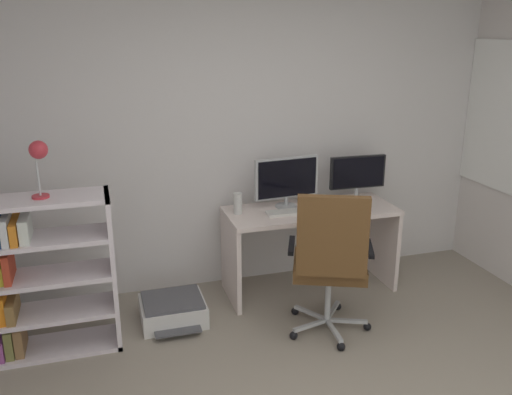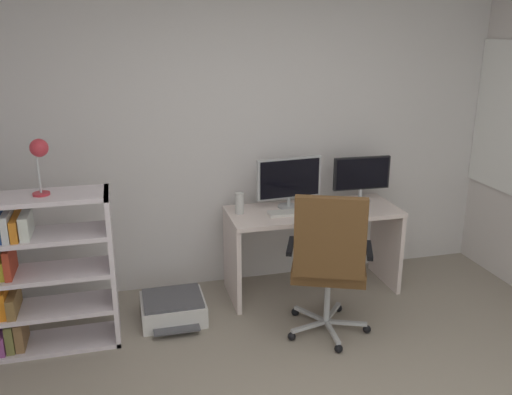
% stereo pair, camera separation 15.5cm
% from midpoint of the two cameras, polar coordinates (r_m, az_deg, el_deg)
% --- Properties ---
extents(wall_back, '(4.43, 0.10, 2.56)m').
position_cam_midpoint_polar(wall_back, '(4.56, -2.79, 6.43)').
color(wall_back, silver).
rests_on(wall_back, ground).
extents(desk, '(1.41, 0.57, 0.73)m').
position_cam_midpoint_polar(desk, '(4.54, 4.76, -3.53)').
color(desk, silver).
rests_on(desk, ground).
extents(monitor_main, '(0.55, 0.18, 0.42)m').
position_cam_midpoint_polar(monitor_main, '(4.44, 2.24, 1.92)').
color(monitor_main, '#B2B5B7').
rests_on(monitor_main, desk).
extents(monitor_secondary, '(0.50, 0.18, 0.39)m').
position_cam_midpoint_polar(monitor_secondary, '(4.68, 9.73, 2.44)').
color(monitor_secondary, '#B2B5B7').
rests_on(monitor_secondary, desk).
extents(keyboard, '(0.34, 0.14, 0.02)m').
position_cam_midpoint_polar(keyboard, '(4.34, 2.32, -1.58)').
color(keyboard, silver).
rests_on(keyboard, desk).
extents(computer_mouse, '(0.08, 0.11, 0.03)m').
position_cam_midpoint_polar(computer_mouse, '(4.43, 5.79, -1.18)').
color(computer_mouse, black).
rests_on(computer_mouse, desk).
extents(desktop_speaker, '(0.07, 0.07, 0.17)m').
position_cam_midpoint_polar(desktop_speaker, '(4.32, -2.96, -0.64)').
color(desktop_speaker, silver).
rests_on(desktop_speaker, desk).
extents(office_chair, '(0.67, 0.66, 1.12)m').
position_cam_midpoint_polar(office_chair, '(3.82, 6.70, -6.35)').
color(office_chair, '#B7BABC').
rests_on(office_chair, ground).
extents(bookshelf, '(0.95, 0.34, 1.11)m').
position_cam_midpoint_polar(bookshelf, '(3.98, -24.21, -7.80)').
color(bookshelf, silver).
rests_on(bookshelf, ground).
extents(desk_lamp, '(0.13, 0.12, 0.37)m').
position_cam_midpoint_polar(desk_lamp, '(3.70, -23.08, 4.08)').
color(desk_lamp, '#C7313C').
rests_on(desk_lamp, bookshelf).
extents(printer, '(0.48, 0.51, 0.19)m').
position_cam_midpoint_polar(printer, '(4.28, -9.80, -11.62)').
color(printer, silver).
rests_on(printer, ground).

